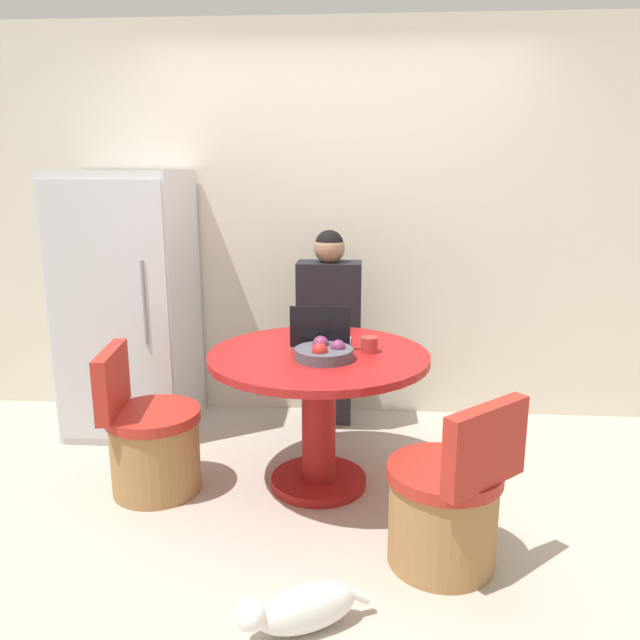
# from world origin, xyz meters

# --- Properties ---
(ground_plane) EXTENTS (12.00, 12.00, 0.00)m
(ground_plane) POSITION_xyz_m (0.00, 0.00, 0.00)
(ground_plane) COLOR #B2A899
(wall_back) EXTENTS (7.00, 0.06, 2.60)m
(wall_back) POSITION_xyz_m (0.00, 1.44, 1.30)
(wall_back) COLOR beige
(wall_back) RESTS_ON ground_plane
(refrigerator) EXTENTS (0.75, 0.71, 1.66)m
(refrigerator) POSITION_xyz_m (-1.30, 1.04, 0.83)
(refrigerator) COLOR silver
(refrigerator) RESTS_ON ground_plane
(dining_table) EXTENTS (1.14, 1.14, 0.75)m
(dining_table) POSITION_xyz_m (-0.03, 0.31, 0.53)
(dining_table) COLOR maroon
(dining_table) RESTS_ON ground_plane
(chair_left_side) EXTENTS (0.50, 0.49, 0.78)m
(chair_left_side) POSITION_xyz_m (-0.91, 0.20, 0.26)
(chair_left_side) COLOR #9E7042
(chair_left_side) RESTS_ON ground_plane
(chair_near_right_corner) EXTENTS (0.56, 0.56, 0.78)m
(chair_near_right_corner) POSITION_xyz_m (0.56, -0.34, 0.26)
(chair_near_right_corner) COLOR #9E7042
(chair_near_right_corner) RESTS_ON ground_plane
(person_seated) EXTENTS (0.40, 0.37, 1.31)m
(person_seated) POSITION_xyz_m (-0.02, 1.11, 0.71)
(person_seated) COLOR #2D2D38
(person_seated) RESTS_ON ground_plane
(laptop) EXTENTS (0.31, 0.23, 0.23)m
(laptop) POSITION_xyz_m (-0.03, 0.43, 0.80)
(laptop) COLOR #B7B7BC
(laptop) RESTS_ON dining_table
(fruit_bowl) EXTENTS (0.29, 0.29, 0.10)m
(fruit_bowl) POSITION_xyz_m (0.00, 0.21, 0.78)
(fruit_bowl) COLOR #4C4C56
(fruit_bowl) RESTS_ON dining_table
(coffee_cup) EXTENTS (0.09, 0.09, 0.08)m
(coffee_cup) POSITION_xyz_m (0.22, 0.34, 0.79)
(coffee_cup) COLOR #B2332D
(coffee_cup) RESTS_ON dining_table
(cat) EXTENTS (0.49, 0.29, 0.18)m
(cat) POSITION_xyz_m (-0.02, -0.80, 0.10)
(cat) COLOR white
(cat) RESTS_ON ground_plane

